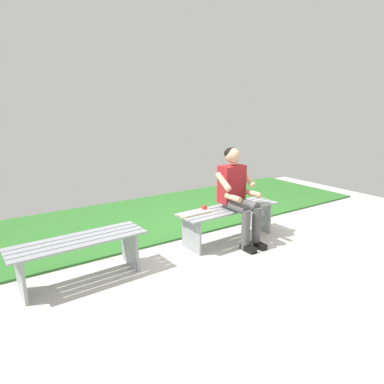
# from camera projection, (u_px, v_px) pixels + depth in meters

# --- Properties ---
(ground_plane) EXTENTS (10.00, 7.00, 0.04)m
(ground_plane) POSITION_uv_depth(u_px,v_px,m) (215.00, 295.00, 3.37)
(ground_plane) COLOR beige
(grass_strip) EXTENTS (9.00, 2.22, 0.03)m
(grass_strip) POSITION_uv_depth(u_px,v_px,m) (118.00, 223.00, 5.35)
(grass_strip) COLOR #2D6B28
(grass_strip) RESTS_ON ground
(bench_near) EXTENTS (1.52, 0.48, 0.46)m
(bench_near) POSITION_uv_depth(u_px,v_px,m) (229.00, 216.00, 4.63)
(bench_near) COLOR gray
(bench_near) RESTS_ON ground
(bench_far) EXTENTS (1.40, 0.48, 0.46)m
(bench_far) POSITION_uv_depth(u_px,v_px,m) (79.00, 250.00, 3.55)
(bench_far) COLOR gray
(bench_far) RESTS_ON ground
(person_seated) EXTENTS (0.50, 0.69, 1.26)m
(person_seated) POSITION_uv_depth(u_px,v_px,m) (238.00, 192.00, 4.49)
(person_seated) COLOR maroon
(person_seated) RESTS_ON ground
(apple) EXTENTS (0.08, 0.08, 0.08)m
(apple) POSITION_uv_depth(u_px,v_px,m) (204.00, 208.00, 4.46)
(apple) COLOR red
(apple) RESTS_ON bench_near
(book_open) EXTENTS (0.42, 0.17, 0.02)m
(book_open) POSITION_uv_depth(u_px,v_px,m) (195.00, 213.00, 4.35)
(book_open) COLOR white
(book_open) RESTS_ON bench_near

